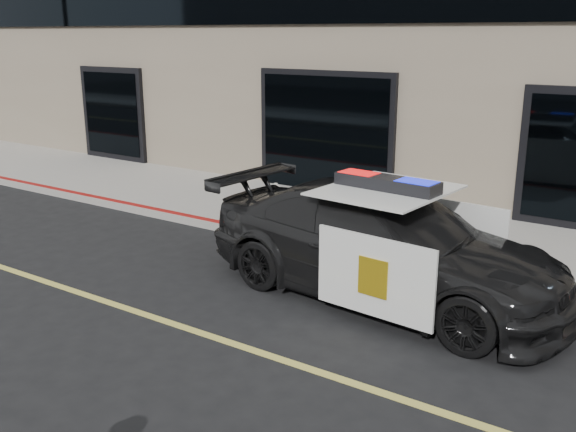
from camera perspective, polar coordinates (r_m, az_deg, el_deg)
The scene contains 4 objects.
ground at distance 9.18m, azimuth -14.01°, elevation -8.04°, with size 120.00×120.00×0.00m, color black.
sidewalk_n at distance 13.01m, azimuth 3.18°, elevation -0.06°, with size 60.00×3.50×0.15m, color gray.
police_car at distance 9.18m, azimuth 8.57°, elevation -2.45°, with size 3.14×5.76×1.76m.
fire_hydrant at distance 12.08m, azimuth -1.13°, elevation 0.94°, with size 0.37×0.51×0.81m.
Camera 1 is at (6.35, -5.53, 3.66)m, focal length 40.00 mm.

